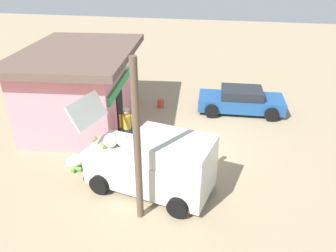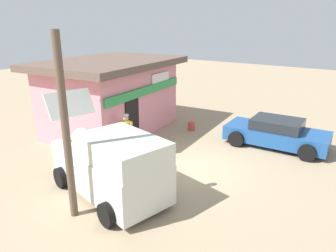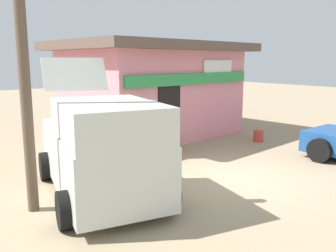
% 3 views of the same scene
% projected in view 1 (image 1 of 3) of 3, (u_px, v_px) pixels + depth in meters
% --- Properties ---
extents(ground_plane, '(60.00, 60.00, 0.00)m').
position_uv_depth(ground_plane, '(192.00, 146.00, 13.66)').
color(ground_plane, '#9E896B').
extents(storefront_bar, '(7.16, 5.37, 3.38)m').
position_uv_depth(storefront_bar, '(82.00, 85.00, 15.02)').
color(storefront_bar, pink).
rests_on(storefront_bar, ground_plane).
extents(delivery_van, '(2.84, 4.80, 2.83)m').
position_uv_depth(delivery_van, '(154.00, 163.00, 10.75)').
color(delivery_van, silver).
rests_on(delivery_van, ground_plane).
extents(parked_sedan, '(2.26, 4.20, 1.20)m').
position_uv_depth(parked_sedan, '(241.00, 100.00, 16.45)').
color(parked_sedan, '#1E4C8C').
rests_on(parked_sedan, ground_plane).
extents(vendor_standing, '(0.41, 0.56, 1.68)m').
position_uv_depth(vendor_standing, '(127.00, 125.00, 13.24)').
color(vendor_standing, navy).
rests_on(vendor_standing, ground_plane).
extents(customer_bending, '(0.67, 0.70, 1.37)m').
position_uv_depth(customer_bending, '(104.00, 148.00, 11.89)').
color(customer_bending, '#726047').
rests_on(customer_bending, ground_plane).
extents(unloaded_banana_pile, '(0.87, 0.87, 0.45)m').
position_uv_depth(unloaded_banana_pile, '(76.00, 162.00, 12.24)').
color(unloaded_banana_pile, silver).
rests_on(unloaded_banana_pile, ground_plane).
extents(paint_bucket, '(0.34, 0.34, 0.40)m').
position_uv_depth(paint_bucket, '(161.00, 103.00, 17.06)').
color(paint_bucket, '#BF3F33').
rests_on(paint_bucket, ground_plane).
extents(utility_pole, '(0.20, 0.20, 4.87)m').
position_uv_depth(utility_pole, '(137.00, 146.00, 8.91)').
color(utility_pole, brown).
rests_on(utility_pole, ground_plane).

